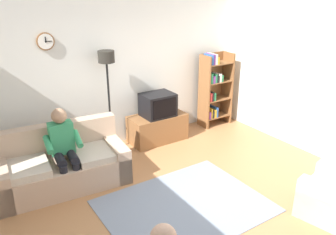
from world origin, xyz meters
name	(u,v)px	position (x,y,z in m)	size (l,w,h in m)	color
ground_plane	(197,212)	(0.00, 0.00, 0.00)	(12.00, 12.00, 0.00)	#9E6B42
back_wall_assembly	(110,74)	(0.00, 2.66, 1.35)	(6.20, 0.17, 2.70)	silver
couch	(62,166)	(-1.30, 1.67, 0.31)	(1.97, 1.05, 0.90)	tan
tv_stand	(157,128)	(0.75, 2.25, 0.26)	(1.10, 0.56, 0.53)	brown
tv	(158,105)	(0.75, 2.23, 0.75)	(0.60, 0.49, 0.44)	black
bookshelf	(213,88)	(2.20, 2.32, 0.81)	(0.68, 0.36, 1.58)	brown
floor_lamp	(107,74)	(-0.19, 2.35, 1.45)	(0.28, 0.28, 1.85)	black
area_rug	(185,206)	(-0.08, 0.19, 0.01)	(2.20, 1.70, 0.01)	slate
person_on_couch	(64,146)	(-1.27, 1.56, 0.70)	(0.54, 0.56, 1.24)	#338C59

